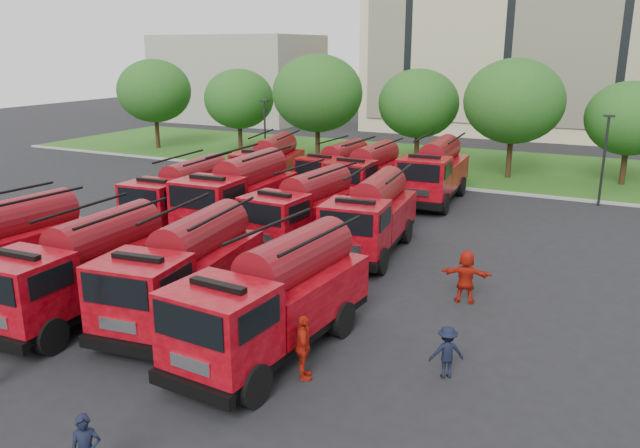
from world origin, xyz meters
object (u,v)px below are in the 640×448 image
Objects in this scene: fire_truck_2 at (185,269)px; firefighter_4 at (149,268)px; fire_truck_1 at (83,267)px; fire_truck_11 at (434,171)px; fire_truck_10 at (367,174)px; fire_truck_5 at (239,194)px; fire_truck_9 at (337,169)px; fire_truck_7 at (371,215)px; firefighter_2 at (304,378)px; fire_truck_3 at (275,298)px; fire_truck_6 at (304,209)px; fire_truck_8 at (270,165)px; firefighter_5 at (464,302)px; fire_truck_4 at (183,194)px; firefighter_3 at (445,376)px.

fire_truck_2 is 3.91× the size of firefighter_4.
fire_truck_11 reaches higher than fire_truck_1.
firefighter_4 is (-3.54, -14.60, -1.63)m from fire_truck_10.
fire_truck_5 is 1.02× the size of fire_truck_11.
fire_truck_7 is at bearing -54.75° from fire_truck_9.
firefighter_2 is (6.20, -19.47, -1.63)m from fire_truck_10.
fire_truck_3 is 2.47m from firefighter_2.
fire_truck_8 reaches higher than fire_truck_6.
fire_truck_1 is at bearing -89.50° from fire_truck_8.
firefighter_4 reaches higher than firefighter_5.
fire_truck_1 is at bearing -86.85° from fire_truck_9.
fire_truck_7 is 11.33m from firefighter_2.
fire_truck_9 is 17.62m from firefighter_5.
fire_truck_6 is 12.21m from firefighter_2.
fire_truck_5 is at bearing 175.42° from fire_truck_6.
fire_truck_7 is 13.08m from fire_truck_8.
fire_truck_2 is 1.04× the size of fire_truck_4.
fire_truck_1 reaches higher than fire_truck_6.
fire_truck_6 is 9.11m from firefighter_5.
fire_truck_4 is 3.75× the size of firefighter_4.
fire_truck_8 is at bearing -48.43° from firefighter_5.
fire_truck_9 is at bearing 116.50° from fire_truck_7.
fire_truck_6 is (6.78, 0.11, 0.01)m from fire_truck_4.
fire_truck_10 is at bearing 85.44° from fire_truck_2.
firefighter_2 is at bearing -68.51° from fire_truck_8.
fire_truck_10 is 3.74× the size of firefighter_5.
fire_truck_2 is 8.88m from fire_truck_6.
fire_truck_11 is at bearing 97.73° from fire_truck_3.
firefighter_4 is at bearing -91.11° from fire_truck_9.
fire_truck_10 reaches higher than fire_truck_6.
fire_truck_8 is (-3.05, 7.95, -0.13)m from fire_truck_5.
fire_truck_1 is 3.82× the size of firefighter_5.
fire_truck_7 is 0.97× the size of fire_truck_8.
fire_truck_5 is 4.19× the size of firefighter_5.
fire_truck_8 is (-11.12, 18.20, -0.03)m from fire_truck_3.
fire_truck_7 is at bearing -1.91° from fire_truck_4.
fire_truck_7 is at bearing -122.28° from firefighter_4.
firefighter_2 is (12.43, -10.60, -1.62)m from fire_truck_4.
fire_truck_8 reaches higher than fire_truck_1.
fire_truck_8 is at bearing -177.34° from fire_truck_10.
firefighter_4 reaches higher than firefighter_3.
fire_truck_3 reaches higher than fire_truck_6.
fire_truck_8 is (-0.17, 8.62, 0.05)m from fire_truck_4.
fire_truck_5 reaches higher than fire_truck_4.
fire_truck_6 is 3.18m from fire_truck_7.
fire_truck_11 is at bearing -79.20° from firefighter_5.
fire_truck_8 is at bearing 105.32° from fire_truck_2.
fire_truck_7 reaches higher than fire_truck_6.
fire_truck_7 is 3.85× the size of firefighter_4.
firefighter_3 is 0.77× the size of firefighter_4.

